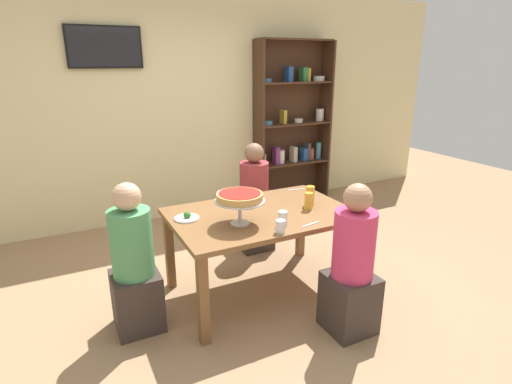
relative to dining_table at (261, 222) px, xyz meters
name	(u,v)px	position (x,y,z in m)	size (l,w,h in m)	color
ground_plane	(261,290)	(0.00, 0.00, -0.65)	(12.00, 12.00, 0.00)	#9E7A56
rear_partition	(180,106)	(0.00, 2.20, 0.75)	(8.00, 0.12, 2.80)	beige
dining_table	(261,222)	(0.00, 0.00, 0.00)	(1.49, 0.99, 0.74)	brown
bookshelf	(292,124)	(1.54, 2.02, 0.45)	(1.10, 0.30, 2.21)	#422819
television	(105,47)	(-0.82, 2.11, 1.43)	(0.79, 0.05, 0.44)	black
diner_head_west	(134,269)	(-1.06, -0.03, -0.16)	(0.34, 0.34, 1.15)	#382D28
diner_near_right	(352,271)	(0.34, -0.77, -0.16)	(0.34, 0.34, 1.15)	#382D28
diner_far_right	(254,205)	(0.34, 0.81, -0.16)	(0.34, 0.34, 1.15)	#382D28
deep_dish_pizza_stand	(240,198)	(-0.26, -0.14, 0.30)	(0.38, 0.38, 0.25)	silver
salad_plate_near_diner	(187,217)	(-0.60, 0.14, 0.11)	(0.20, 0.20, 0.06)	white
salad_plate_far_diner	(246,203)	(-0.04, 0.21, 0.11)	(0.21, 0.21, 0.07)	white
beer_glass_amber_tall	(310,196)	(0.46, -0.02, 0.17)	(0.08, 0.08, 0.17)	gold
beer_glass_amber_short	(309,201)	(0.39, -0.11, 0.16)	(0.07, 0.07, 0.15)	gold
water_glass_clear_near	(283,219)	(0.02, -0.32, 0.15)	(0.07, 0.07, 0.12)	white
water_glass_clear_far	(281,226)	(-0.07, -0.43, 0.14)	(0.07, 0.07, 0.10)	white
water_glass_clear_spare	(221,196)	(-0.19, 0.42, 0.13)	(0.07, 0.07, 0.09)	white
cutlery_fork_near	(311,224)	(0.22, -0.40, 0.09)	(0.18, 0.02, 0.01)	silver
cutlery_knife_near	(296,190)	(0.59, 0.40, 0.09)	(0.18, 0.02, 0.01)	silver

